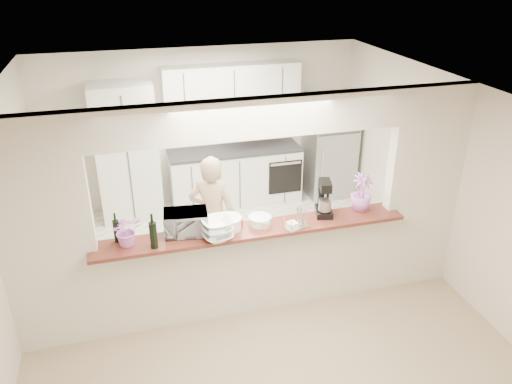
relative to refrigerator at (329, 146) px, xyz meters
name	(u,v)px	position (x,y,z in m)	size (l,w,h in m)	color
floor	(252,307)	(-2.05, -2.65, -0.85)	(6.00, 6.00, 0.00)	tan
tile_overlay	(224,240)	(-2.05, -1.10, -0.84)	(5.00, 2.90, 0.01)	silver
partition	(252,194)	(-2.05, -2.65, 0.63)	(5.00, 0.15, 2.50)	beige
bar_counter	(252,266)	(-2.05, -2.65, -0.27)	(3.40, 0.38, 1.09)	beige
kitchen_cabinets	(195,151)	(-2.24, 0.07, 0.12)	(3.15, 0.62, 2.25)	silver
refrigerator	(329,146)	(0.00, 0.00, 0.00)	(0.75, 0.70, 1.70)	#9D9CA1
flower_left	(127,230)	(-3.35, -2.67, 0.40)	(0.29, 0.25, 0.33)	#D470C9
wine_bottle_a	(153,235)	(-3.10, -2.80, 0.39)	(0.08, 0.08, 0.38)	black
wine_bottle_b	(117,231)	(-3.45, -2.58, 0.37)	(0.06, 0.06, 0.32)	black
toaster_oven	(186,223)	(-2.75, -2.60, 0.37)	(0.45, 0.31, 0.25)	#ABACB0
serving_bowls	(217,230)	(-2.46, -2.82, 0.35)	(0.31, 0.31, 0.23)	white
plate_stack_a	(228,223)	(-2.30, -2.62, 0.31)	(0.29, 0.29, 0.13)	white
plate_stack_b	(260,220)	(-1.95, -2.62, 0.28)	(0.25, 0.25, 0.09)	white
red_bowl	(237,222)	(-2.20, -2.57, 0.27)	(0.14, 0.14, 0.06)	maroon
tan_bowl	(263,223)	(-1.93, -2.68, 0.27)	(0.15, 0.15, 0.07)	beige
utensil_caddy	(296,219)	(-1.60, -2.80, 0.34)	(0.28, 0.22, 0.23)	silver
stand_mixer	(324,199)	(-1.20, -2.59, 0.43)	(0.24, 0.31, 0.41)	black
flower_right	(361,192)	(-0.75, -2.60, 0.46)	(0.24, 0.24, 0.43)	#C472D4
person	(213,217)	(-2.32, -1.80, -0.05)	(0.58, 0.38, 1.60)	tan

